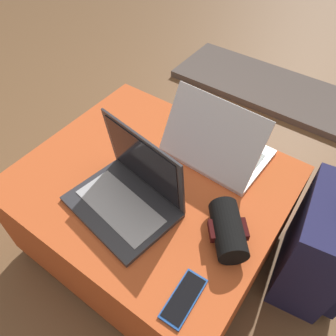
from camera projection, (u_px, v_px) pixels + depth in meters
name	position (u px, v px, depth m)	size (l,w,h in m)	color
ground_plane	(155.00, 241.00, 1.47)	(14.00, 14.00, 0.00)	brown
ottoman	(153.00, 213.00, 1.30)	(0.89, 0.77, 0.44)	maroon
laptop_near	(129.00, 191.00, 1.03)	(0.37, 0.30, 0.26)	#333338
laptop_far	(216.00, 146.00, 1.17)	(0.36, 0.27, 0.24)	silver
cell_phone	(184.00, 298.00, 0.86)	(0.07, 0.16, 0.01)	#1E4C9E
backpack	(320.00, 249.00, 1.19)	(0.28, 0.37, 0.55)	#23234C
wrist_brace	(228.00, 230.00, 0.95)	(0.18, 0.19, 0.09)	black
fireplace_hearth	(278.00, 91.00, 2.19)	(1.40, 0.50, 0.04)	#564C47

